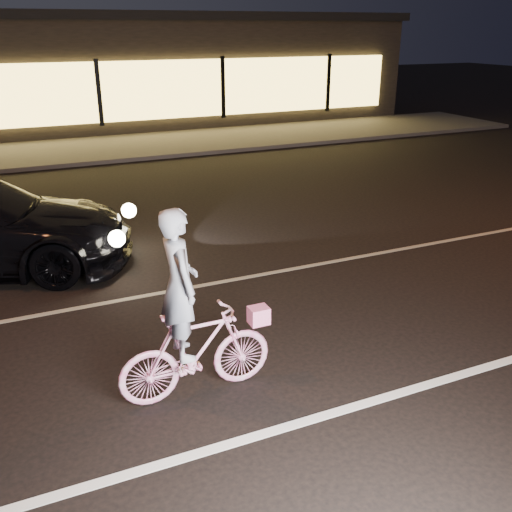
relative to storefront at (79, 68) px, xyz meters
name	(u,v)px	position (x,y,z in m)	size (l,w,h in m)	color
ground	(313,334)	(0.00, -18.97, -2.15)	(90.00, 90.00, 0.00)	black
lane_stripe_near	(382,398)	(0.00, -20.47, -2.14)	(60.00, 0.12, 0.01)	silver
lane_stripe_far	(251,276)	(0.00, -16.97, -2.14)	(60.00, 0.10, 0.01)	gray
sidewalk	(114,148)	(0.00, -5.97, -2.09)	(30.00, 4.00, 0.12)	#383533
storefront	(79,68)	(0.00, 0.00, 0.00)	(25.40, 8.42, 4.20)	black
cyclist	(192,333)	(-1.80, -19.56, -1.40)	(1.68, 0.58, 2.11)	#D73080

